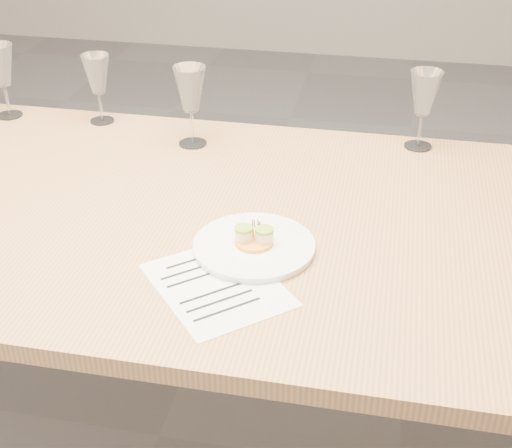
% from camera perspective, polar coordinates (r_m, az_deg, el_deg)
% --- Properties ---
extents(ground, '(7.00, 7.00, 0.00)m').
position_cam_1_polar(ground, '(2.11, -7.77, -16.44)').
color(ground, slate).
rests_on(ground, ground).
extents(dining_table, '(2.40, 1.00, 0.75)m').
position_cam_1_polar(dining_table, '(1.67, -9.41, -0.43)').
color(dining_table, tan).
rests_on(dining_table, ground).
extents(dinner_plate, '(0.25, 0.25, 0.07)m').
position_cam_1_polar(dinner_plate, '(1.45, -0.14, -1.71)').
color(dinner_plate, white).
rests_on(dinner_plate, dining_table).
extents(recipe_sheet, '(0.34, 0.34, 0.00)m').
position_cam_1_polar(recipe_sheet, '(1.36, -3.14, -4.88)').
color(recipe_sheet, white).
rests_on(recipe_sheet, dining_table).
extents(wine_glass_0, '(0.08, 0.08, 0.21)m').
position_cam_1_polar(wine_glass_0, '(2.15, -19.76, 11.75)').
color(wine_glass_0, white).
rests_on(wine_glass_0, dining_table).
extents(wine_glass_1, '(0.08, 0.08, 0.19)m').
position_cam_1_polar(wine_glass_1, '(2.04, -12.61, 11.51)').
color(wine_glass_1, white).
rests_on(wine_glass_1, dining_table).
extents(wine_glass_2, '(0.09, 0.09, 0.21)m').
position_cam_1_polar(wine_glass_2, '(1.85, -5.28, 10.56)').
color(wine_glass_2, white).
rests_on(wine_glass_2, dining_table).
extents(wine_glass_3, '(0.08, 0.08, 0.21)m').
position_cam_1_polar(wine_glass_3, '(1.88, 13.32, 10.02)').
color(wine_glass_3, white).
rests_on(wine_glass_3, dining_table).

